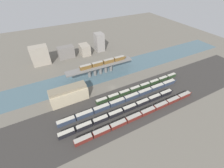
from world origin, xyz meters
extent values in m
plane|color=#666056|center=(0.00, 0.00, 0.00)|extent=(400.00, 400.00, 0.00)
cube|color=#33302D|center=(0.00, -24.00, 0.00)|extent=(280.00, 42.00, 0.01)
cube|color=#47606B|center=(0.00, 24.94, 0.00)|extent=(320.00, 28.68, 0.01)
cube|color=slate|center=(0.00, 24.94, 9.06)|extent=(66.56, 8.13, 1.29)
cylinder|color=slate|center=(-11.47, 24.94, 4.21)|extent=(2.98, 2.98, 8.42)
cylinder|color=slate|center=(-5.74, 24.94, 4.21)|extent=(2.98, 2.98, 8.42)
cylinder|color=slate|center=(0.00, 24.94, 4.21)|extent=(2.98, 2.98, 8.42)
cylinder|color=slate|center=(5.74, 24.94, 4.21)|extent=(2.98, 2.98, 8.42)
cylinder|color=slate|center=(11.47, 24.94, 4.21)|extent=(2.98, 2.98, 8.42)
cube|color=brown|center=(-14.35, 24.94, 11.45)|extent=(10.56, 2.91, 3.49)
cube|color=#9E998E|center=(-14.35, 24.94, 13.40)|extent=(10.14, 2.68, 0.40)
cube|color=brown|center=(-2.62, 24.94, 11.45)|extent=(10.56, 2.91, 3.49)
cube|color=#9E998E|center=(-2.62, 24.94, 13.40)|extent=(10.14, 2.68, 0.40)
cube|color=brown|center=(9.10, 24.94, 11.45)|extent=(10.56, 2.91, 3.49)
cube|color=#9E998E|center=(9.10, 24.94, 13.40)|extent=(10.14, 2.68, 0.40)
cube|color=brown|center=(20.83, 24.94, 11.45)|extent=(10.56, 2.91, 3.49)
cube|color=#9E998E|center=(20.83, 24.94, 13.40)|extent=(10.14, 2.68, 0.40)
cone|color=brown|center=(27.96, 24.94, 11.28)|extent=(3.70, 2.62, 2.62)
cube|color=#5B1E19|center=(-39.04, -37.05, 1.58)|extent=(11.37, 3.12, 3.17)
cube|color=#9E998E|center=(-39.04, -37.05, 3.37)|extent=(10.92, 2.87, 0.40)
cube|color=#5B1E19|center=(-26.91, -37.05, 1.58)|extent=(11.37, 3.12, 3.17)
cube|color=#9E998E|center=(-26.91, -37.05, 3.37)|extent=(10.92, 2.87, 0.40)
cube|color=#5B1E19|center=(-14.77, -37.05, 1.58)|extent=(11.37, 3.12, 3.17)
cube|color=#9E998E|center=(-14.77, -37.05, 3.37)|extent=(10.92, 2.87, 0.40)
cube|color=#5B1E19|center=(-2.64, -37.05, 1.58)|extent=(11.37, 3.12, 3.17)
cube|color=#9E998E|center=(-2.64, -37.05, 3.37)|extent=(10.92, 2.87, 0.40)
cube|color=#5B1E19|center=(9.50, -37.05, 1.58)|extent=(11.37, 3.12, 3.17)
cube|color=#9E998E|center=(9.50, -37.05, 3.37)|extent=(10.92, 2.87, 0.40)
cube|color=#5B1E19|center=(21.63, -37.05, 1.58)|extent=(11.37, 3.12, 3.17)
cube|color=#9E998E|center=(21.63, -37.05, 3.37)|extent=(10.92, 2.87, 0.40)
cube|color=#5B1E19|center=(33.77, -37.05, 1.58)|extent=(11.37, 3.12, 3.17)
cube|color=#9E998E|center=(33.77, -37.05, 3.37)|extent=(10.92, 2.87, 0.40)
cube|color=#5B1E19|center=(45.90, -37.05, 1.58)|extent=(11.37, 3.12, 3.17)
cube|color=#9E998E|center=(45.90, -37.05, 3.37)|extent=(10.92, 2.87, 0.40)
cone|color=#5B1E19|center=(53.58, -37.05, 1.42)|extent=(3.98, 2.81, 2.81)
cube|color=black|center=(-46.99, -28.25, 1.68)|extent=(10.65, 2.88, 3.36)
cube|color=#B7B2A3|center=(-46.99, -28.25, 3.56)|extent=(10.22, 2.65, 0.40)
cube|color=black|center=(-35.35, -28.25, 1.68)|extent=(10.65, 2.88, 3.36)
cube|color=#B7B2A3|center=(-35.35, -28.25, 3.56)|extent=(10.22, 2.65, 0.40)
cube|color=black|center=(-23.71, -28.25, 1.68)|extent=(10.65, 2.88, 3.36)
cube|color=#B7B2A3|center=(-23.71, -28.25, 3.56)|extent=(10.22, 2.65, 0.40)
cube|color=black|center=(-12.07, -28.25, 1.68)|extent=(10.65, 2.88, 3.36)
cube|color=#B7B2A3|center=(-12.07, -28.25, 3.56)|extent=(10.22, 2.65, 0.40)
cube|color=black|center=(-0.43, -28.25, 1.68)|extent=(10.65, 2.88, 3.36)
cube|color=#B7B2A3|center=(-0.43, -28.25, 3.56)|extent=(10.22, 2.65, 0.40)
cube|color=black|center=(11.21, -28.25, 1.68)|extent=(10.65, 2.88, 3.36)
cube|color=#B7B2A3|center=(11.21, -28.25, 3.56)|extent=(10.22, 2.65, 0.40)
cube|color=black|center=(22.85, -28.25, 1.68)|extent=(10.65, 2.88, 3.36)
cube|color=#B7B2A3|center=(22.85, -28.25, 3.56)|extent=(10.22, 2.65, 0.40)
cube|color=black|center=(34.49, -28.25, 1.68)|extent=(10.65, 2.88, 3.36)
cube|color=#B7B2A3|center=(34.49, -28.25, 3.56)|extent=(10.22, 2.65, 0.40)
cone|color=black|center=(41.68, -28.25, 1.51)|extent=(3.73, 2.59, 2.59)
cube|color=#2D384C|center=(-44.88, -18.98, 1.72)|extent=(12.38, 3.14, 3.44)
cube|color=#B7B2A3|center=(-44.88, -18.98, 3.64)|extent=(11.88, 2.89, 0.40)
cube|color=#2D384C|center=(-31.81, -18.98, 1.72)|extent=(12.38, 3.14, 3.44)
cube|color=#B7B2A3|center=(-31.81, -18.98, 3.64)|extent=(11.88, 2.89, 0.40)
cube|color=#2D384C|center=(-18.75, -18.98, 1.72)|extent=(12.38, 3.14, 3.44)
cube|color=#B7B2A3|center=(-18.75, -18.98, 3.64)|extent=(11.88, 2.89, 0.40)
cube|color=#2D384C|center=(-5.68, -18.98, 1.72)|extent=(12.38, 3.14, 3.44)
cube|color=#B7B2A3|center=(-5.68, -18.98, 3.64)|extent=(11.88, 2.89, 0.40)
cube|color=#2D384C|center=(7.38, -18.98, 1.72)|extent=(12.38, 3.14, 3.44)
cube|color=#B7B2A3|center=(7.38, -18.98, 3.64)|extent=(11.88, 2.89, 0.40)
cube|color=#2D384C|center=(20.45, -18.98, 1.72)|extent=(12.38, 3.14, 3.44)
cube|color=#B7B2A3|center=(20.45, -18.98, 3.64)|extent=(11.88, 2.89, 0.40)
cube|color=#2D384C|center=(33.52, -18.98, 1.72)|extent=(12.38, 3.14, 3.44)
cube|color=#B7B2A3|center=(33.52, -18.98, 3.64)|extent=(11.88, 2.89, 0.40)
cube|color=#2D384C|center=(46.58, -18.98, 1.72)|extent=(12.38, 3.14, 3.44)
cube|color=#B7B2A3|center=(46.58, -18.98, 3.64)|extent=(11.88, 2.89, 0.40)
cone|color=#2D384C|center=(54.94, -18.98, 1.55)|extent=(4.33, 2.83, 2.83)
cube|color=#23381E|center=(-15.51, -11.96, 1.59)|extent=(9.20, 2.74, 3.17)
cube|color=#B7B2A3|center=(-15.51, -11.96, 3.37)|extent=(8.83, 2.52, 0.40)
cube|color=#23381E|center=(-5.17, -11.96, 1.59)|extent=(9.20, 2.74, 3.17)
cube|color=#B7B2A3|center=(-5.17, -11.96, 3.37)|extent=(8.83, 2.52, 0.40)
cube|color=#23381E|center=(5.17, -11.96, 1.59)|extent=(9.20, 2.74, 3.17)
cube|color=#B7B2A3|center=(5.17, -11.96, 3.37)|extent=(8.83, 2.52, 0.40)
cube|color=#23381E|center=(15.50, -11.96, 1.59)|extent=(9.20, 2.74, 3.17)
cube|color=#B7B2A3|center=(15.50, -11.96, 3.37)|extent=(8.83, 2.52, 0.40)
cube|color=#23381E|center=(25.84, -11.96, 1.59)|extent=(9.20, 2.74, 3.17)
cube|color=#B7B2A3|center=(25.84, -11.96, 3.37)|extent=(8.83, 2.52, 0.40)
cube|color=#23381E|center=(36.18, -11.96, 1.59)|extent=(9.20, 2.74, 3.17)
cube|color=#B7B2A3|center=(36.18, -11.96, 3.37)|extent=(8.83, 2.52, 0.40)
cube|color=#23381E|center=(46.52, -11.96, 1.59)|extent=(9.20, 2.74, 3.17)
cube|color=#B7B2A3|center=(46.52, -11.96, 3.37)|extent=(8.83, 2.52, 0.40)
cube|color=#23381E|center=(56.86, -11.96, 1.59)|extent=(9.20, 2.74, 3.17)
cube|color=#B7B2A3|center=(56.86, -11.96, 3.37)|extent=(8.83, 2.52, 0.40)
cone|color=#23381E|center=(63.07, -11.96, 1.43)|extent=(3.22, 2.47, 2.47)
cube|color=tan|center=(-36.71, 2.19, 5.16)|extent=(28.43, 11.06, 10.31)
cube|color=#7C725C|center=(-36.71, 2.19, 11.45)|extent=(27.86, 7.74, 2.26)
cube|color=gray|center=(-48.30, 70.51, 10.24)|extent=(17.60, 9.28, 20.49)
cube|color=slate|center=(-21.17, 72.81, 6.78)|extent=(17.90, 8.75, 13.57)
cube|color=gray|center=(0.26, 70.90, 6.07)|extent=(10.46, 14.19, 12.13)
cube|color=gray|center=(20.19, 72.98, 10.77)|extent=(9.96, 11.14, 21.53)
camera|label=1|loc=(-46.57, -89.09, 83.89)|focal=24.00mm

